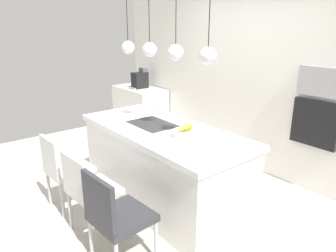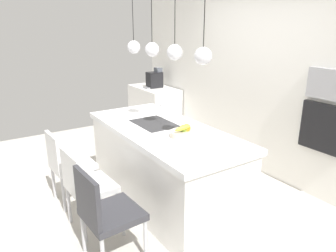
{
  "view_description": "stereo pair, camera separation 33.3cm",
  "coord_description": "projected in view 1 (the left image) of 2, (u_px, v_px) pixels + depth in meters",
  "views": [
    {
      "loc": [
        2.66,
        -2.05,
        2.03
      ],
      "look_at": [
        0.1,
        0.0,
        0.97
      ],
      "focal_mm": 33.72,
      "sensor_mm": 36.0,
      "label": 1
    },
    {
      "loc": [
        2.86,
        -1.78,
        2.03
      ],
      "look_at": [
        0.1,
        0.0,
        0.97
      ],
      "focal_mm": 33.72,
      "sensor_mm": 36.0,
      "label": 2
    }
  ],
  "objects": [
    {
      "name": "chair_middle",
      "position": [
        88.0,
        188.0,
        3.08
      ],
      "size": [
        0.5,
        0.45,
        0.87
      ],
      "color": "silver",
      "rests_on": "ground"
    },
    {
      "name": "oven",
      "position": [
        315.0,
        123.0,
        3.77
      ],
      "size": [
        0.56,
        0.08,
        0.56
      ],
      "primitive_type": "cube",
      "color": "black",
      "rests_on": "back_wall"
    },
    {
      "name": "floor",
      "position": [
        163.0,
        200.0,
        3.82
      ],
      "size": [
        6.6,
        6.6,
        0.0
      ],
      "primitive_type": "plane",
      "color": "#BCB7AD",
      "rests_on": "ground"
    },
    {
      "name": "pendant_light_left",
      "position": [
        128.0,
        47.0,
        3.77
      ],
      "size": [
        0.16,
        0.16,
        0.76
      ],
      "color": "silver"
    },
    {
      "name": "coffee_machine",
      "position": [
        140.0,
        80.0,
        6.03
      ],
      "size": [
        0.2,
        0.35,
        0.38
      ],
      "color": "black",
      "rests_on": "side_counter"
    },
    {
      "name": "back_wall",
      "position": [
        256.0,
        79.0,
        4.4
      ],
      "size": [
        6.0,
        0.1,
        2.6
      ],
      "primitive_type": "cube",
      "color": "silver",
      "rests_on": "ground"
    },
    {
      "name": "chair_far",
      "position": [
        115.0,
        214.0,
        2.68
      ],
      "size": [
        0.5,
        0.5,
        0.89
      ],
      "color": "#333338",
      "rests_on": "ground"
    },
    {
      "name": "microwave",
      "position": [
        322.0,
        82.0,
        3.62
      ],
      "size": [
        0.54,
        0.08,
        0.34
      ],
      "primitive_type": "cube",
      "color": "#9E9EA3",
      "rests_on": "back_wall"
    },
    {
      "name": "pendant_light_right",
      "position": [
        208.0,
        55.0,
        2.78
      ],
      "size": [
        0.16,
        0.16,
        0.76
      ],
      "color": "silver"
    },
    {
      "name": "faucet",
      "position": [
        166.0,
        109.0,
        3.77
      ],
      "size": [
        0.02,
        0.17,
        0.22
      ],
      "color": "silver",
      "rests_on": "kitchen_island"
    },
    {
      "name": "fruit_bowl",
      "position": [
        185.0,
        132.0,
        3.27
      ],
      "size": [
        0.27,
        0.27,
        0.15
      ],
      "color": "beige",
      "rests_on": "kitchen_island"
    },
    {
      "name": "chair_near",
      "position": [
        64.0,
        168.0,
        3.54
      ],
      "size": [
        0.45,
        0.48,
        0.88
      ],
      "color": "silver",
      "rests_on": "ground"
    },
    {
      "name": "sink_basin",
      "position": [
        152.0,
        124.0,
        3.69
      ],
      "size": [
        0.56,
        0.4,
        0.02
      ],
      "primitive_type": "cube",
      "color": "#2D2D30",
      "rests_on": "kitchen_island"
    },
    {
      "name": "kitchen_island",
      "position": [
        163.0,
        165.0,
        3.68
      ],
      "size": [
        2.15,
        0.95,
        0.92
      ],
      "color": "white",
      "rests_on": "ground"
    },
    {
      "name": "side_counter",
      "position": [
        140.0,
        109.0,
        6.23
      ],
      "size": [
        1.1,
        0.6,
        0.86
      ],
      "primitive_type": "cube",
      "color": "white",
      "rests_on": "ground"
    },
    {
      "name": "pendant_light_center_right",
      "position": [
        176.0,
        52.0,
        3.11
      ],
      "size": [
        0.16,
        0.16,
        0.76
      ],
      "color": "silver"
    },
    {
      "name": "pendant_light_center_left",
      "position": [
        150.0,
        49.0,
        3.44
      ],
      "size": [
        0.16,
        0.16,
        0.76
      ],
      "color": "silver"
    }
  ]
}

